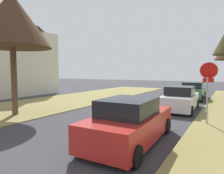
{
  "coord_description": "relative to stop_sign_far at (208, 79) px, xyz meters",
  "views": [
    {
      "loc": [
        5.03,
        0.41,
        2.45
      ],
      "look_at": [
        -0.4,
        9.45,
        1.68
      ],
      "focal_mm": 31.27,
      "sensor_mm": 36.0,
      "label": 1
    }
  ],
  "objects": [
    {
      "name": "parked_sedan_green",
      "position": [
        -2.01,
        9.29,
        -1.42
      ],
      "size": [
        2.06,
        4.46,
        1.57
      ],
      "color": "#28663D",
      "rests_on": "ground"
    },
    {
      "name": "parked_sedan_white",
      "position": [
        -1.86,
        3.07,
        -1.42
      ],
      "size": [
        2.06,
        4.46,
        1.57
      ],
      "color": "white",
      "rests_on": "ground"
    },
    {
      "name": "parked_sedan_red",
      "position": [
        -2.08,
        -4.05,
        -1.42
      ],
      "size": [
        2.06,
        4.46,
        1.57
      ],
      "color": "red",
      "rests_on": "ground"
    },
    {
      "name": "house_backdrop_left",
      "position": [
        -20.01,
        2.66,
        2.61
      ],
      "size": [
        6.86,
        8.85,
        9.23
      ],
      "color": "beige",
      "rests_on": "ground"
    },
    {
      "name": "street_tree_left_mid_a",
      "position": [
        -9.71,
        -3.47,
        3.24
      ],
      "size": [
        4.25,
        4.25,
        6.9
      ],
      "color": "brown",
      "rests_on": "grass_verge_left"
    },
    {
      "name": "stop_sign_far",
      "position": [
        0.0,
        0.0,
        0.0
      ],
      "size": [
        0.82,
        0.73,
        2.91
      ],
      "color": "#9EA0A5",
      "rests_on": "grass_verge_right"
    }
  ]
}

